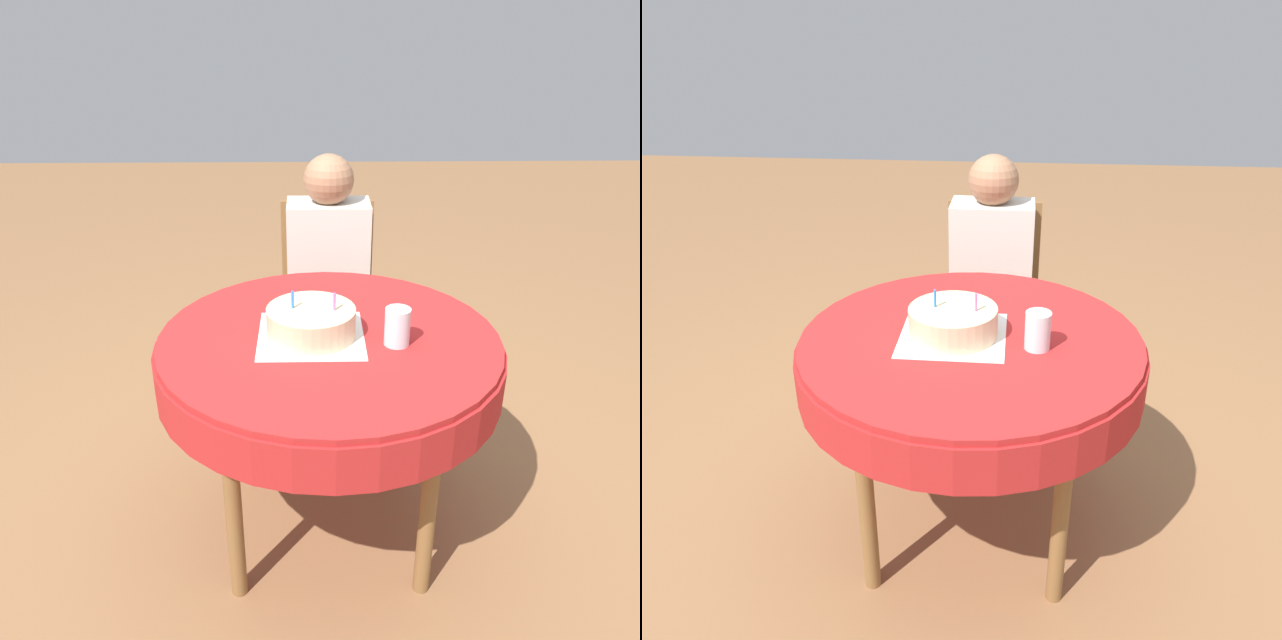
% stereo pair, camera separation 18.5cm
% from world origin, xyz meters
% --- Properties ---
extents(ground_plane, '(12.00, 12.00, 0.00)m').
position_xyz_m(ground_plane, '(0.00, 0.00, 0.00)').
color(ground_plane, '#8C603D').
extents(dining_table, '(1.05, 1.05, 0.75)m').
position_xyz_m(dining_table, '(0.00, 0.00, 0.66)').
color(dining_table, '#B22323').
rests_on(dining_table, ground_plane).
extents(chair, '(0.46, 0.46, 0.88)m').
position_xyz_m(chair, '(0.03, 0.90, 0.47)').
color(chair, brown).
rests_on(chair, ground_plane).
extents(person, '(0.34, 0.30, 1.13)m').
position_xyz_m(person, '(0.02, 0.80, 0.68)').
color(person, '#9E7051').
rests_on(person, ground_plane).
extents(napkin, '(0.32, 0.32, 0.00)m').
position_xyz_m(napkin, '(-0.05, -0.00, 0.75)').
color(napkin, white).
rests_on(napkin, dining_table).
extents(birthday_cake, '(0.27, 0.27, 0.14)m').
position_xyz_m(birthday_cake, '(-0.05, -0.00, 0.80)').
color(birthday_cake, beige).
rests_on(birthday_cake, dining_table).
extents(drinking_glass, '(0.08, 0.08, 0.11)m').
position_xyz_m(drinking_glass, '(0.20, -0.06, 0.81)').
color(drinking_glass, silver).
rests_on(drinking_glass, dining_table).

